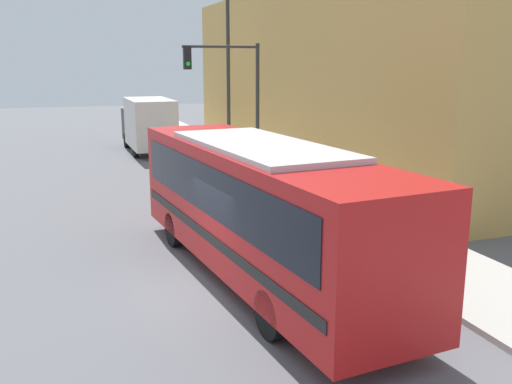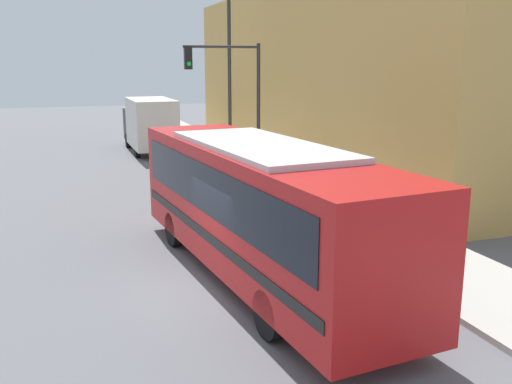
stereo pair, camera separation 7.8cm
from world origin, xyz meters
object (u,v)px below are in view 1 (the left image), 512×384
at_px(fire_hydrant, 340,218).
at_px(pedestrian_mid_block, 261,158).
at_px(street_lamp, 221,67).
at_px(pedestrian_near_corner, 311,168).
at_px(delivery_truck, 148,123).
at_px(traffic_light_pole, 234,89).
at_px(parking_meter, 274,170).
at_px(city_bus, 259,202).

height_order(fire_hydrant, pedestrian_mid_block, pedestrian_mid_block).
height_order(street_lamp, pedestrian_near_corner, street_lamp).
xyz_separation_m(delivery_truck, traffic_light_pole, (1.94, -10.55, 2.40)).
distance_m(fire_hydrant, parking_meter, 5.59).
bearing_deg(city_bus, parking_meter, 60.84).
height_order(city_bus, delivery_truck, city_bus).
height_order(street_lamp, pedestrian_mid_block, street_lamp).
height_order(fire_hydrant, street_lamp, street_lamp).
xyz_separation_m(street_lamp, pedestrian_near_corner, (1.83, -6.64, -4.00)).
bearing_deg(pedestrian_mid_block, city_bus, -110.42).
height_order(fire_hydrant, parking_meter, parking_meter).
distance_m(traffic_light_pole, pedestrian_mid_block, 3.61).
xyz_separation_m(street_lamp, pedestrian_mid_block, (0.75, -3.58, -3.99)).
relative_size(city_bus, traffic_light_pole, 1.87).
height_order(delivery_truck, traffic_light_pole, traffic_light_pole).
xyz_separation_m(city_bus, pedestrian_near_corner, (5.34, 8.38, -0.96)).
distance_m(delivery_truck, parking_meter, 13.21).
height_order(traffic_light_pole, pedestrian_mid_block, traffic_light_pole).
bearing_deg(delivery_truck, parking_meter, -77.49).
bearing_deg(pedestrian_near_corner, pedestrian_mid_block, 109.39).
relative_size(delivery_truck, traffic_light_pole, 1.17).
bearing_deg(street_lamp, pedestrian_near_corner, -74.63).
height_order(city_bus, pedestrian_near_corner, city_bus).
height_order(parking_meter, pedestrian_near_corner, pedestrian_near_corner).
height_order(city_bus, parking_meter, city_bus).
distance_m(city_bus, delivery_truck, 21.06).
relative_size(delivery_truck, street_lamp, 0.83).
relative_size(parking_meter, pedestrian_near_corner, 0.79).
height_order(delivery_truck, fire_hydrant, delivery_truck).
distance_m(fire_hydrant, traffic_light_pole, 8.73).
distance_m(fire_hydrant, pedestrian_near_corner, 6.05).
bearing_deg(street_lamp, city_bus, -103.16).
xyz_separation_m(traffic_light_pole, street_lamp, (0.81, 4.53, 0.87)).
xyz_separation_m(delivery_truck, street_lamp, (2.75, -6.02, 3.27)).
bearing_deg(fire_hydrant, delivery_truck, 98.80).
relative_size(city_bus, pedestrian_mid_block, 6.57).
xyz_separation_m(city_bus, fire_hydrant, (3.61, 2.60, -1.43)).
distance_m(traffic_light_pole, street_lamp, 4.68).
xyz_separation_m(fire_hydrant, traffic_light_pole, (-0.91, 7.90, 3.60)).
xyz_separation_m(delivery_truck, parking_meter, (2.86, -12.88, -0.69)).
height_order(delivery_truck, street_lamp, street_lamp).
xyz_separation_m(parking_meter, street_lamp, (-0.10, 6.86, 3.96)).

